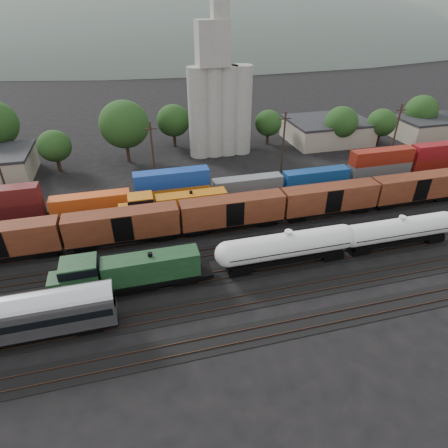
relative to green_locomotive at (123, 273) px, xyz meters
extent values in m
plane|color=black|center=(18.26, 5.00, -2.74)|extent=(600.00, 600.00, 0.00)
cube|color=black|center=(18.26, -10.00, -2.70)|extent=(180.00, 3.20, 0.08)
cube|color=#382319|center=(18.26, -10.72, -2.62)|extent=(180.00, 0.08, 0.16)
cube|color=#382319|center=(18.26, -9.28, -2.62)|extent=(180.00, 0.08, 0.16)
cube|color=black|center=(18.26, -5.00, -2.70)|extent=(180.00, 3.20, 0.08)
cube|color=#382319|center=(18.26, -5.72, -2.62)|extent=(180.00, 0.08, 0.16)
cube|color=#382319|center=(18.26, -4.28, -2.62)|extent=(180.00, 0.08, 0.16)
cube|color=black|center=(18.26, 0.00, -2.70)|extent=(180.00, 3.20, 0.08)
cube|color=#382319|center=(18.26, -0.72, -2.62)|extent=(180.00, 0.08, 0.16)
cube|color=#382319|center=(18.26, 0.72, -2.62)|extent=(180.00, 0.08, 0.16)
cube|color=black|center=(18.26, 5.00, -2.70)|extent=(180.00, 3.20, 0.08)
cube|color=#382319|center=(18.26, 4.28, -2.62)|extent=(180.00, 0.08, 0.16)
cube|color=#382319|center=(18.26, 5.72, -2.62)|extent=(180.00, 0.08, 0.16)
cube|color=black|center=(18.26, 10.00, -2.70)|extent=(180.00, 3.20, 0.08)
cube|color=#382319|center=(18.26, 9.28, -2.62)|extent=(180.00, 0.08, 0.16)
cube|color=#382319|center=(18.26, 10.72, -2.62)|extent=(180.00, 0.08, 0.16)
cube|color=black|center=(18.26, 15.00, -2.70)|extent=(180.00, 3.20, 0.08)
cube|color=#382319|center=(18.26, 14.28, -2.62)|extent=(180.00, 0.08, 0.16)
cube|color=#382319|center=(18.26, 15.72, -2.62)|extent=(180.00, 0.08, 0.16)
cube|color=black|center=(18.26, 20.00, -2.70)|extent=(180.00, 3.20, 0.08)
cube|color=#382319|center=(18.26, 19.28, -2.62)|extent=(180.00, 0.08, 0.16)
cube|color=#382319|center=(18.26, 20.72, -2.62)|extent=(180.00, 0.08, 0.16)
cube|color=black|center=(1.00, 0.00, -1.36)|extent=(18.25, 3.11, 0.43)
cube|color=black|center=(1.00, 0.00, -1.84)|extent=(5.37, 2.36, 0.86)
cube|color=#183B1D|center=(3.19, 0.00, 0.30)|extent=(10.95, 2.58, 2.90)
cube|color=#183B1D|center=(-4.47, 0.00, 0.62)|extent=(3.86, 3.11, 3.54)
cube|color=black|center=(-4.47, 0.00, 1.75)|extent=(3.97, 3.22, 0.97)
cube|color=#183B1D|center=(-7.03, 0.00, -0.18)|extent=(1.72, 2.58, 1.93)
cylinder|color=black|center=(3.19, 0.00, 1.91)|extent=(0.54, 0.54, 0.54)
cube|color=black|center=(-4.84, 0.00, -2.06)|extent=(2.79, 2.15, 0.75)
cube|color=black|center=(6.84, 0.00, -2.06)|extent=(2.79, 2.15, 0.75)
cylinder|color=white|center=(19.90, 0.00, 0.35)|extent=(15.35, 3.16, 3.16)
sphere|color=white|center=(12.22, 0.00, 0.35)|extent=(3.16, 3.16, 3.16)
sphere|color=white|center=(27.57, 0.00, 0.35)|extent=(3.16, 3.16, 3.16)
cylinder|color=white|center=(19.90, 0.00, 2.15)|extent=(0.98, 0.98, 0.55)
cube|color=black|center=(19.90, 0.00, 0.35)|extent=(15.70, 3.31, 0.09)
cube|color=black|center=(19.90, 0.00, -1.40)|extent=(14.83, 2.40, 0.55)
cube|color=black|center=(13.61, 0.00, -2.05)|extent=(2.84, 2.18, 0.76)
cube|color=black|center=(26.18, 0.00, -2.05)|extent=(2.84, 2.18, 0.76)
cylinder|color=white|center=(36.05, 0.00, 0.14)|extent=(14.26, 2.94, 2.94)
sphere|color=white|center=(28.92, 0.00, 0.14)|extent=(2.94, 2.94, 2.94)
sphere|color=white|center=(43.18, 0.00, 0.14)|extent=(2.94, 2.94, 2.94)
cylinder|color=white|center=(36.05, 0.00, 1.81)|extent=(0.91, 0.91, 0.51)
cube|color=black|center=(36.05, 0.00, 0.14)|extent=(14.58, 3.08, 0.08)
cube|color=black|center=(36.05, 0.00, -1.48)|extent=(13.77, 2.23, 0.51)
cube|color=black|center=(30.22, 0.00, -2.09)|extent=(2.63, 2.02, 0.71)
cube|color=black|center=(41.88, 0.00, -2.09)|extent=(2.63, 2.02, 0.71)
cube|color=black|center=(-3.76, -5.00, -2.09)|extent=(2.58, 1.99, 0.70)
cube|color=black|center=(8.45, 15.00, -1.45)|extent=(17.88, 2.88, 0.40)
cube|color=black|center=(8.45, 15.00, -1.90)|extent=(4.97, 2.19, 0.79)
cube|color=#BE6710|center=(10.59, 15.00, 0.09)|extent=(10.73, 2.38, 2.68)
cube|color=#BE6710|center=(3.08, 15.00, 0.39)|extent=(3.58, 2.88, 3.28)
cube|color=black|center=(3.08, 15.00, 1.43)|extent=(3.68, 2.98, 0.89)
cube|color=#BE6710|center=(0.58, 15.00, -0.36)|extent=(1.59, 2.38, 1.79)
cylinder|color=black|center=(10.59, 15.00, 1.58)|extent=(0.50, 0.50, 0.50)
cube|color=black|center=(2.72, 15.00, -2.09)|extent=(2.58, 1.99, 0.70)
cube|color=black|center=(14.17, 15.00, -2.09)|extent=(2.58, 1.99, 0.70)
cube|color=black|center=(-15.13, 10.00, -1.54)|extent=(15.00, 2.60, 0.40)
cube|color=black|center=(0.27, 10.00, -1.54)|extent=(15.00, 2.60, 0.40)
cube|color=#5A2715|center=(0.27, 10.00, 0.56)|extent=(15.00, 2.90, 3.80)
cube|color=black|center=(15.67, 10.00, -1.54)|extent=(15.00, 2.60, 0.40)
cube|color=#5A2715|center=(15.67, 10.00, 0.56)|extent=(15.00, 2.90, 3.80)
cube|color=black|center=(31.07, 10.00, -1.54)|extent=(15.00, 2.60, 0.40)
cube|color=#5A2715|center=(31.07, 10.00, 0.56)|extent=(15.00, 2.90, 3.80)
cube|color=black|center=(46.47, 10.00, -1.54)|extent=(15.00, 2.60, 0.40)
cube|color=#5A2715|center=(46.47, 10.00, 0.56)|extent=(15.00, 2.90, 3.80)
cube|color=black|center=(18.26, 20.00, -2.24)|extent=(160.00, 2.60, 0.60)
cube|color=#410F10|center=(-17.20, 20.00, -0.64)|extent=(12.00, 2.40, 2.60)
cube|color=#D24A15|center=(-4.40, 20.00, -0.64)|extent=(12.00, 2.40, 2.60)
cube|color=#C86814|center=(8.40, 20.00, -0.64)|extent=(12.00, 2.40, 2.60)
cube|color=navy|center=(8.40, 20.00, 1.96)|extent=(12.00, 2.40, 2.60)
cube|color=slate|center=(21.20, 20.00, -0.64)|extent=(12.00, 2.40, 2.60)
cube|color=navy|center=(34.00, 20.00, -0.64)|extent=(12.00, 2.40, 2.60)
cube|color=#575A5C|center=(46.80, 20.00, -0.64)|extent=(12.00, 2.40, 2.60)
cube|color=maroon|center=(46.80, 20.00, 1.96)|extent=(12.00, 2.40, 2.60)
cube|color=maroon|center=(59.60, 20.00, -0.64)|extent=(12.00, 2.40, 2.60)
cube|color=maroon|center=(59.60, 20.00, 1.96)|extent=(12.00, 2.40, 2.60)
cylinder|color=gray|center=(17.26, 41.00, 6.26)|extent=(4.40, 4.40, 18.00)
cylinder|color=gray|center=(20.26, 41.00, 6.26)|extent=(4.40, 4.40, 18.00)
cylinder|color=gray|center=(23.26, 41.00, 6.26)|extent=(4.40, 4.40, 18.00)
cylinder|color=gray|center=(26.26, 41.00, 6.26)|extent=(4.40, 4.40, 18.00)
cube|color=gray|center=(20.26, 41.00, 19.26)|extent=(6.00, 5.00, 8.00)
cube|color=gray|center=(21.76, 41.00, 24.26)|extent=(3.00, 3.00, 4.00)
cube|color=#9E937F|center=(48.26, 43.00, -0.44)|extent=(18.00, 14.00, 4.60)
cube|color=#232326|center=(48.26, 43.00, 2.11)|extent=(18.36, 14.28, 0.50)
cube|color=#9E937F|center=(73.26, 38.00, -0.44)|extent=(16.00, 10.00, 4.60)
cube|color=#232326|center=(73.26, 38.00, 2.11)|extent=(16.32, 10.20, 0.50)
cylinder|color=black|center=(-23.29, 48.14, -0.93)|extent=(0.70, 0.70, 3.62)
cylinder|color=black|center=(-11.34, 39.93, -1.58)|extent=(0.70, 0.70, 2.32)
ellipsoid|color=#214419|center=(-11.34, 39.93, 2.32)|extent=(6.30, 6.30, 5.97)
cylinder|color=black|center=(2.13, 41.21, -0.93)|extent=(0.70, 0.70, 3.61)
ellipsoid|color=#214419|center=(2.13, 41.21, 5.13)|extent=(9.81, 9.81, 9.29)
cylinder|color=black|center=(12.78, 48.31, -1.38)|extent=(0.70, 0.70, 2.72)
ellipsoid|color=#214419|center=(12.78, 48.31, 3.19)|extent=(7.39, 7.39, 7.01)
cylinder|color=black|center=(24.58, 45.53, -0.96)|extent=(0.70, 0.70, 3.55)
ellipsoid|color=#214419|center=(24.58, 45.53, 5.00)|extent=(9.65, 9.65, 9.14)
cylinder|color=black|center=(33.92, 44.43, -1.62)|extent=(0.70, 0.70, 2.25)
ellipsoid|color=#214419|center=(33.92, 44.43, 2.17)|extent=(6.11, 6.11, 5.79)
cylinder|color=black|center=(48.64, 37.99, -1.41)|extent=(0.70, 0.70, 2.66)
ellipsoid|color=#214419|center=(48.64, 37.99, 3.05)|extent=(7.22, 7.22, 6.84)
cylinder|color=black|center=(58.58, 37.37, -1.56)|extent=(0.70, 0.70, 2.37)
ellipsoid|color=#214419|center=(58.58, 37.37, 2.42)|extent=(6.43, 6.43, 6.09)
cylinder|color=black|center=(72.02, 41.29, -1.36)|extent=(0.70, 0.70, 2.77)
ellipsoid|color=#214419|center=(72.02, 41.29, 3.29)|extent=(7.51, 7.51, 7.12)
cylinder|color=black|center=(-17.74, 27.00, 3.26)|extent=(0.36, 0.36, 12.00)
cylinder|color=black|center=(6.26, 27.00, 3.26)|extent=(0.36, 0.36, 12.00)
cube|color=black|center=(6.26, 27.00, 8.06)|extent=(2.20, 0.18, 0.18)
cylinder|color=black|center=(30.26, 27.00, 3.26)|extent=(0.36, 0.36, 12.00)
cube|color=black|center=(30.26, 27.00, 8.06)|extent=(2.20, 0.18, 0.18)
cylinder|color=black|center=(54.26, 27.00, 3.26)|extent=(0.36, 0.36, 12.00)
cube|color=black|center=(54.26, 27.00, 8.06)|extent=(2.20, 0.18, 0.18)
ellipsoid|color=#59665B|center=(58.26, 265.00, -25.49)|extent=(520.00, 286.00, 130.00)
ellipsoid|color=#59665B|center=(278.26, 265.00, -20.24)|extent=(400.00, 220.00, 100.00)
camera|label=1|loc=(2.54, -35.05, 26.59)|focal=30.00mm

